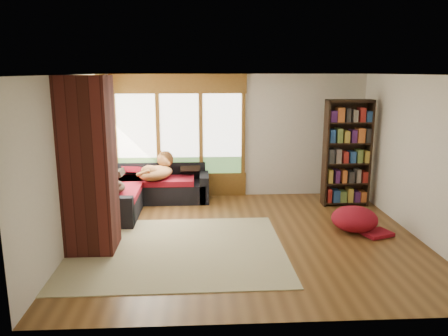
# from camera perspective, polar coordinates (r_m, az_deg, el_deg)

# --- Properties ---
(floor) EXTENTS (5.50, 5.50, 0.00)m
(floor) POSITION_cam_1_polar(r_m,az_deg,el_deg) (7.24, 3.16, -8.98)
(floor) COLOR #553517
(floor) RESTS_ON ground
(ceiling) EXTENTS (5.50, 5.50, 0.00)m
(ceiling) POSITION_cam_1_polar(r_m,az_deg,el_deg) (6.73, 3.43, 12.07)
(ceiling) COLOR white
(wall_back) EXTENTS (5.50, 0.04, 2.60)m
(wall_back) POSITION_cam_1_polar(r_m,az_deg,el_deg) (9.32, 1.60, 4.19)
(wall_back) COLOR silver
(wall_back) RESTS_ON ground
(wall_front) EXTENTS (5.50, 0.04, 2.60)m
(wall_front) POSITION_cam_1_polar(r_m,az_deg,el_deg) (4.47, 6.83, -5.18)
(wall_front) COLOR silver
(wall_front) RESTS_ON ground
(wall_left) EXTENTS (0.04, 5.00, 2.60)m
(wall_left) POSITION_cam_1_polar(r_m,az_deg,el_deg) (7.11, -19.31, 0.86)
(wall_left) COLOR silver
(wall_left) RESTS_ON ground
(wall_right) EXTENTS (0.04, 5.00, 2.60)m
(wall_right) POSITION_cam_1_polar(r_m,az_deg,el_deg) (7.68, 24.16, 1.28)
(wall_right) COLOR silver
(wall_right) RESTS_ON ground
(windows_back) EXTENTS (2.82, 0.10, 1.90)m
(windows_back) POSITION_cam_1_polar(r_m,az_deg,el_deg) (9.26, -5.82, 4.39)
(windows_back) COLOR brown
(windows_back) RESTS_ON wall_back
(windows_left) EXTENTS (0.10, 2.62, 1.90)m
(windows_left) POSITION_cam_1_polar(r_m,az_deg,el_deg) (8.24, -16.87, 2.90)
(windows_left) COLOR brown
(windows_left) RESTS_ON wall_left
(roller_blind) EXTENTS (0.03, 0.72, 0.90)m
(roller_blind) POSITION_cam_1_polar(r_m,az_deg,el_deg) (8.98, -15.61, 6.31)
(roller_blind) COLOR #758958
(roller_blind) RESTS_ON wall_left
(brick_chimney) EXTENTS (0.70, 0.70, 2.60)m
(brick_chimney) POSITION_cam_1_polar(r_m,az_deg,el_deg) (6.69, -17.25, 0.30)
(brick_chimney) COLOR #471914
(brick_chimney) RESTS_ON ground
(sectional_sofa) EXTENTS (2.20, 2.20, 0.80)m
(sectional_sofa) POSITION_cam_1_polar(r_m,az_deg,el_deg) (8.79, -10.82, -3.19)
(sectional_sofa) COLOR black
(sectional_sofa) RESTS_ON ground
(area_rug) EXTENTS (3.58, 2.75, 0.01)m
(area_rug) POSITION_cam_1_polar(r_m,az_deg,el_deg) (6.79, -7.49, -10.52)
(area_rug) COLOR beige
(area_rug) RESTS_ON ground
(bookshelf) EXTENTS (0.91, 0.30, 2.12)m
(bookshelf) POSITION_cam_1_polar(r_m,az_deg,el_deg) (8.99, 15.77, 1.86)
(bookshelf) COLOR black
(bookshelf) RESTS_ON ground
(pouf) EXTENTS (0.99, 0.99, 0.42)m
(pouf) POSITION_cam_1_polar(r_m,az_deg,el_deg) (7.75, 16.67, -6.30)
(pouf) COLOR maroon
(pouf) RESTS_ON area_rug
(dog_tan) EXTENTS (0.92, 0.97, 0.48)m
(dog_tan) POSITION_cam_1_polar(r_m,az_deg,el_deg) (8.92, -8.61, 0.26)
(dog_tan) COLOR brown
(dog_tan) RESTS_ON sectional_sofa
(dog_brindle) EXTENTS (0.65, 0.80, 0.39)m
(dog_brindle) POSITION_cam_1_polar(r_m,az_deg,el_deg) (8.14, -14.48, -1.53)
(dog_brindle) COLOR black
(dog_brindle) RESTS_ON sectional_sofa
(throw_pillows) EXTENTS (1.98, 1.68, 0.45)m
(throw_pillows) POSITION_cam_1_polar(r_m,az_deg,el_deg) (8.82, -10.57, -0.14)
(throw_pillows) COLOR black
(throw_pillows) RESTS_ON sectional_sofa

